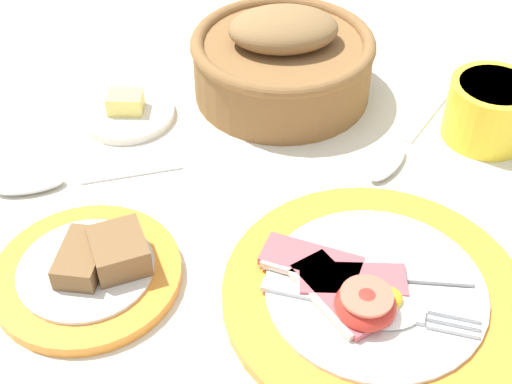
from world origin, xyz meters
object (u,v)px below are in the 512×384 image
object	(u,v)px
bread_basket	(282,60)
teaspoon_by_saucer	(398,150)
bread_plate	(91,269)
butter_dish	(127,111)
teaspoon_near_cup	(57,181)
sugar_cup	(490,109)
breakfast_plate	(371,296)

from	to	relation	value
bread_basket	teaspoon_by_saucer	distance (m)	0.18
teaspoon_by_saucer	bread_plate	bearing A→B (deg)	-26.52
butter_dish	teaspoon_near_cup	bearing A→B (deg)	-102.74
bread_plate	teaspoon_near_cup	world-z (taller)	bread_plate
sugar_cup	bread_basket	distance (m)	0.24
bread_basket	teaspoon_near_cup	xyz separation A→B (m)	(-0.19, -0.22, -0.04)
bread_plate	bread_basket	xyz separation A→B (m)	(0.11, 0.33, 0.03)
butter_dish	teaspoon_by_saucer	world-z (taller)	butter_dish
teaspoon_near_cup	bread_plate	bearing A→B (deg)	100.60
breakfast_plate	teaspoon_near_cup	distance (m)	0.34
butter_dish	teaspoon_near_cup	distance (m)	0.13
butter_dish	teaspoon_near_cup	world-z (taller)	butter_dish
bread_plate	teaspoon_by_saucer	bearing A→B (deg)	43.16
bread_plate	bread_basket	bearing A→B (deg)	71.40
bread_plate	teaspoon_near_cup	bearing A→B (deg)	127.21
breakfast_plate	butter_dish	size ratio (longest dim) A/B	2.45
butter_dish	breakfast_plate	bearing A→B (deg)	-35.09
breakfast_plate	bread_plate	bearing A→B (deg)	-174.04
breakfast_plate	teaspoon_by_saucer	size ratio (longest dim) A/B	1.44
bread_plate	butter_dish	bearing A→B (deg)	102.99
bread_plate	bread_basket	world-z (taller)	bread_basket
teaspoon_by_saucer	teaspoon_near_cup	size ratio (longest dim) A/B	1.04
breakfast_plate	teaspoon_near_cup	world-z (taller)	breakfast_plate
butter_dish	bread_basket	bearing A→B (deg)	28.08
breakfast_plate	bread_plate	size ratio (longest dim) A/B	1.58
teaspoon_by_saucer	bread_basket	bearing A→B (deg)	-100.31
breakfast_plate	bread_plate	distance (m)	0.25
teaspoon_by_saucer	teaspoon_near_cup	bearing A→B (deg)	-48.83
bread_basket	butter_dish	world-z (taller)	bread_basket
bread_basket	teaspoon_near_cup	distance (m)	0.29
teaspoon_by_saucer	breakfast_plate	bearing A→B (deg)	18.12
breakfast_plate	bread_basket	xyz separation A→B (m)	(-0.14, 0.30, 0.04)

